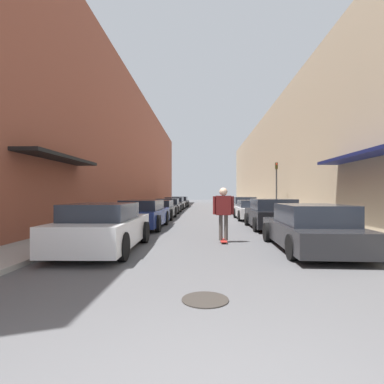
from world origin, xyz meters
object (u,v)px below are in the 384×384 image
Objects in this scene: parked_car_left_0 at (104,227)px; parked_car_right_0 at (310,228)px; parked_car_left_2 at (159,210)px; parked_car_left_3 at (168,206)px; traffic_light at (276,183)px; skateboarder at (223,209)px; parked_car_left_1 at (143,214)px; parked_car_right_3 at (243,206)px; parked_car_left_4 at (175,203)px; parked_car_right_2 at (252,210)px; parked_car_left_5 at (180,202)px; manhole_cover at (205,300)px; parked_car_right_1 at (272,214)px.

parked_car_left_0 reaches higher than parked_car_right_0.
parked_car_left_3 is (-0.14, 5.74, -0.01)m from parked_car_left_2.
parked_car_left_2 is at bearing -88.58° from parked_car_left_3.
parked_car_right_0 is (5.78, -10.20, 0.03)m from parked_car_left_2.
skateboarder is at bearing -111.61° from traffic_light.
parked_car_left_1 is 0.97× the size of parked_car_right_0.
parked_car_right_3 is at bearing 68.88° from parked_car_left_0.
skateboarder reaches higher than parked_car_left_4.
parked_car_left_1 is 7.48m from parked_car_right_2.
manhole_cover is (2.79, -30.86, -0.60)m from parked_car_left_5.
parked_car_left_5 is 30.99m from manhole_cover.
parked_car_right_2 is (5.71, -16.90, -0.03)m from parked_car_left_5.
parked_car_left_2 is 2.33× the size of skateboarder.
parked_car_right_0 reaches higher than parked_car_right_2.
parked_car_right_1 is at bearing 0.91° from parked_car_left_1.
skateboarder reaches higher than parked_car_left_0.
parked_car_left_0 is 10.50m from parked_car_left_2.
parked_car_left_2 is 11.73m from parked_car_right_0.
parked_car_left_2 is at bearing 110.85° from skateboarder.
manhole_cover is (2.94, -25.77, -0.59)m from parked_car_left_4.
skateboarder reaches higher than parked_car_left_1.
parked_car_left_0 reaches higher than parked_car_right_2.
parked_car_left_4 is at bearing 130.25° from traffic_light.
parked_car_left_4 is at bearing 90.56° from parked_car_left_1.
traffic_light is (2.03, 12.30, 1.73)m from parked_car_right_0.
parked_car_right_3 is at bearing 89.61° from parked_car_right_0.
parked_car_left_5 is at bearing 95.16° from manhole_cover.
parked_car_left_3 is 2.36× the size of skateboarder.
parked_car_left_5 is 16.55m from traffic_light.
parked_car_right_1 reaches higher than parked_car_right_0.
parked_car_right_2 is at bearing -130.96° from traffic_light.
parked_car_left_0 is at bearing -119.30° from parked_car_right_2.
parked_car_left_3 is 1.16× the size of traffic_light.
traffic_light is (7.81, 12.60, 1.70)m from parked_car_left_0.
skateboarder is at bearing -69.15° from parked_car_left_2.
parked_car_right_3 reaches higher than parked_car_left_0.
parked_car_right_0 reaches higher than manhole_cover.
parked_car_right_2 is at bearing 40.31° from parked_car_left_1.
parked_car_left_3 is 6.00× the size of manhole_cover.
parked_car_left_2 is 1.05× the size of parked_car_right_2.
skateboarder is at bearing -76.39° from parked_car_left_3.
parked_car_right_1 is at bearing -90.04° from parked_car_right_3.
manhole_cover is at bearing -107.03° from traffic_light.
parked_car_left_5 is 2.53× the size of skateboarder.
parked_car_right_3 is at bearing 126.49° from traffic_light.
manhole_cover is (2.78, -9.12, -0.63)m from parked_car_left_1.
parked_car_right_0 is 14.92m from parked_car_right_3.
traffic_light is (1.93, -2.61, 1.71)m from parked_car_right_3.
skateboarder is (-2.36, 1.21, 0.48)m from parked_car_right_0.
parked_car_right_3 is 2.70× the size of skateboarder.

